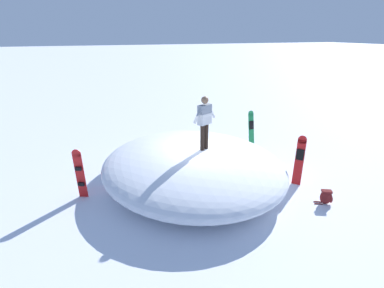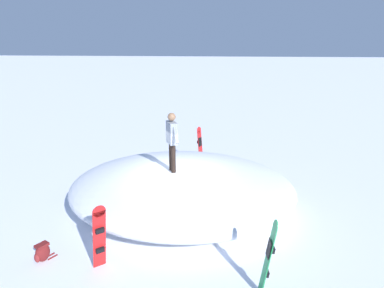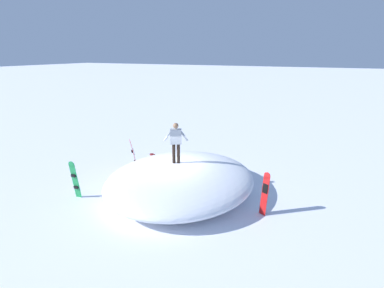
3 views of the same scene
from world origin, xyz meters
name	(u,v)px [view 1 (image 1 of 3)]	position (x,y,z in m)	size (l,w,h in m)	color
ground	(207,181)	(0.00, 0.00, 0.00)	(240.00, 240.00, 0.00)	white
snow_mound	(193,165)	(0.11, 0.49, 0.64)	(6.99, 6.11, 1.28)	white
snowboarder_standing	(205,119)	(-0.12, 0.17, 2.31)	(0.56, 0.99, 1.78)	black
snowboard_primary_upright	(80,173)	(0.31, 4.15, 0.87)	(0.28, 0.33, 1.68)	red
snowboard_secondary_upright	(251,129)	(2.43, -3.22, 0.88)	(0.29, 0.31, 1.69)	#1E8C47
snowboard_tertiary_upright	(299,159)	(-1.22, -2.92, 0.87)	(0.45, 0.46, 1.68)	red
backpack_near	(326,197)	(-2.73, -2.78, 0.24)	(0.40, 0.54, 0.47)	maroon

